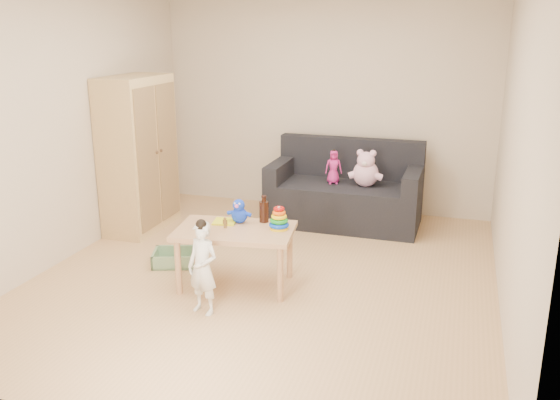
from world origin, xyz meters
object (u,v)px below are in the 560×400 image
(sofa, at_px, (344,204))
(toddler, at_px, (203,269))
(play_table, at_px, (236,257))
(wardrobe, at_px, (138,154))

(sofa, bearing_deg, toddler, -103.15)
(play_table, distance_m, toddler, 0.56)
(wardrobe, bearing_deg, sofa, 20.54)
(sofa, distance_m, toddler, 2.57)
(play_table, xyz_separation_m, toddler, (-0.06, -0.55, 0.10))
(toddler, bearing_deg, sofa, 92.27)
(sofa, xyz_separation_m, toddler, (-0.62, -2.49, 0.13))
(sofa, bearing_deg, play_table, -105.39)
(sofa, relative_size, play_table, 1.69)
(wardrobe, height_order, play_table, wardrobe)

